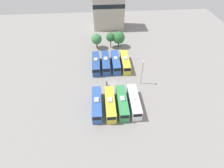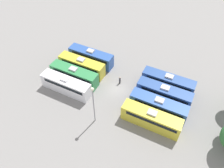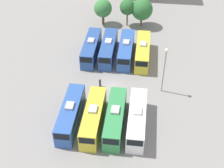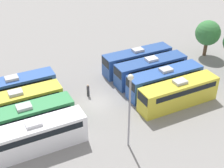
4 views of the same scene
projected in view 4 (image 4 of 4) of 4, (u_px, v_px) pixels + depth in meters
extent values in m
plane|color=gray|center=(96.00, 103.00, 39.92)|extent=(118.44, 118.44, 0.00)
cube|color=#2D56A8|center=(14.00, 90.00, 39.48)|extent=(2.51, 10.55, 3.22)
cube|color=black|center=(15.00, 84.00, 39.11)|extent=(2.55, 8.96, 0.71)
cube|color=#B2B2B7|center=(11.00, 78.00, 38.55)|extent=(1.20, 1.60, 0.35)
cube|color=gold|center=(18.00, 105.00, 36.69)|extent=(2.51, 10.55, 3.22)
cube|color=black|center=(19.00, 98.00, 36.31)|extent=(2.55, 8.96, 0.71)
cube|color=#B2B2B7|center=(15.00, 93.00, 35.76)|extent=(1.20, 1.60, 0.35)
cube|color=#338C4C|center=(26.00, 120.00, 34.29)|extent=(2.51, 10.55, 3.22)
cube|color=black|center=(28.00, 113.00, 33.92)|extent=(2.55, 8.96, 0.71)
cube|color=#B2B2B7|center=(24.00, 107.00, 33.36)|extent=(1.20, 1.60, 0.35)
cube|color=white|center=(36.00, 137.00, 31.90)|extent=(2.51, 10.55, 3.22)
cube|color=black|center=(37.00, 129.00, 31.53)|extent=(2.55, 8.96, 0.71)
cube|color=silver|center=(33.00, 123.00, 30.97)|extent=(1.20, 1.60, 0.35)
cube|color=#284C93|center=(137.00, 61.00, 46.42)|extent=(2.51, 10.55, 3.22)
cube|color=black|center=(139.00, 55.00, 46.05)|extent=(2.55, 8.96, 0.71)
cube|color=black|center=(105.00, 63.00, 43.94)|extent=(2.21, 0.08, 1.13)
cube|color=#B2B2B7|center=(138.00, 50.00, 45.49)|extent=(1.20, 1.60, 0.35)
cube|color=#284C93|center=(151.00, 70.00, 43.94)|extent=(2.51, 10.55, 3.22)
cube|color=black|center=(153.00, 64.00, 43.56)|extent=(2.55, 8.96, 0.71)
cube|color=black|center=(118.00, 73.00, 41.46)|extent=(2.21, 0.08, 1.13)
cube|color=silver|center=(151.00, 59.00, 43.01)|extent=(1.20, 1.60, 0.35)
cube|color=#2D56A8|center=(165.00, 81.00, 41.33)|extent=(2.51, 10.55, 3.22)
cube|color=black|center=(167.00, 75.00, 40.96)|extent=(2.55, 8.96, 0.71)
cube|color=black|center=(130.00, 85.00, 38.85)|extent=(2.21, 0.08, 1.13)
cube|color=#B2B2B7|center=(166.00, 70.00, 40.40)|extent=(1.20, 1.60, 0.35)
cube|color=gold|center=(178.00, 94.00, 38.77)|extent=(2.51, 10.55, 3.22)
cube|color=black|center=(181.00, 87.00, 38.40)|extent=(2.55, 8.96, 0.71)
cube|color=black|center=(143.00, 99.00, 36.29)|extent=(2.21, 0.08, 1.13)
cube|color=#B2B2B7|center=(180.00, 82.00, 37.84)|extent=(1.20, 1.60, 0.35)
cylinder|color=#333338|center=(88.00, 91.00, 40.93)|extent=(0.36, 0.36, 1.50)
sphere|color=tan|center=(88.00, 85.00, 40.47)|extent=(0.24, 0.24, 0.24)
cylinder|color=gray|center=(129.00, 114.00, 31.11)|extent=(0.20, 0.20, 8.17)
sphere|color=#EAE5C6|center=(131.00, 77.00, 28.89)|extent=(0.60, 0.60, 0.60)
cylinder|color=brown|center=(205.00, 48.00, 51.03)|extent=(0.58, 0.58, 2.54)
sphere|color=#387A3D|center=(208.00, 33.00, 49.63)|extent=(4.00, 4.00, 4.00)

